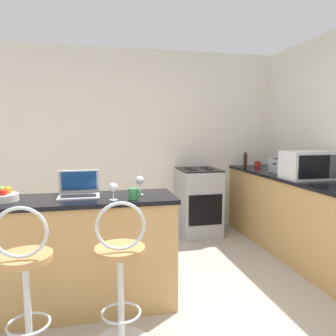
{
  "coord_description": "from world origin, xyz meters",
  "views": [
    {
      "loc": [
        -0.45,
        -2.1,
        1.49
      ],
      "look_at": [
        0.39,
        1.61,
        1.04
      ],
      "focal_mm": 35.0,
      "sensor_mm": 36.0,
      "label": 1
    }
  ],
  "objects_px": {
    "fruit_bowl": "(4,196)",
    "wine_glass_short": "(140,181)",
    "bar_stool_far": "(121,279)",
    "mug_red": "(257,164)",
    "wine_glass_tall": "(113,188)",
    "bar_stool_near": "(26,288)",
    "toaster": "(282,166)",
    "laptop": "(79,189)",
    "mug_green": "(134,194)",
    "microwave": "(308,165)",
    "pepper_mill": "(245,160)",
    "stove_range": "(199,202)"
  },
  "relations": [
    {
      "from": "fruit_bowl",
      "to": "wine_glass_short",
      "type": "bearing_deg",
      "value": 0.36
    },
    {
      "from": "bar_stool_far",
      "to": "mug_red",
      "type": "bearing_deg",
      "value": 45.99
    },
    {
      "from": "wine_glass_tall",
      "to": "wine_glass_short",
      "type": "xyz_separation_m",
      "value": [
        0.23,
        0.17,
        0.02
      ]
    },
    {
      "from": "bar_stool_near",
      "to": "wine_glass_tall",
      "type": "bearing_deg",
      "value": 36.56
    },
    {
      "from": "toaster",
      "to": "wine_glass_short",
      "type": "height_order",
      "value": "toaster"
    },
    {
      "from": "laptop",
      "to": "mug_green",
      "type": "height_order",
      "value": "laptop"
    },
    {
      "from": "mug_green",
      "to": "wine_glass_short",
      "type": "height_order",
      "value": "wine_glass_short"
    },
    {
      "from": "microwave",
      "to": "fruit_bowl",
      "type": "bearing_deg",
      "value": -171.0
    },
    {
      "from": "toaster",
      "to": "mug_red",
      "type": "distance_m",
      "value": 0.68
    },
    {
      "from": "wine_glass_short",
      "to": "fruit_bowl",
      "type": "bearing_deg",
      "value": -179.64
    },
    {
      "from": "pepper_mill",
      "to": "mug_red",
      "type": "bearing_deg",
      "value": 5.05
    },
    {
      "from": "fruit_bowl",
      "to": "wine_glass_tall",
      "type": "relative_size",
      "value": 1.59
    },
    {
      "from": "mug_green",
      "to": "wine_glass_short",
      "type": "bearing_deg",
      "value": 67.03
    },
    {
      "from": "mug_red",
      "to": "bar_stool_near",
      "type": "bearing_deg",
      "value": -140.84
    },
    {
      "from": "stove_range",
      "to": "fruit_bowl",
      "type": "xyz_separation_m",
      "value": [
        -2.12,
        -1.64,
        0.51
      ]
    },
    {
      "from": "bar_stool_near",
      "to": "stove_range",
      "type": "distance_m",
      "value": 2.91
    },
    {
      "from": "bar_stool_far",
      "to": "mug_green",
      "type": "height_order",
      "value": "bar_stool_far"
    },
    {
      "from": "bar_stool_far",
      "to": "wine_glass_short",
      "type": "relative_size",
      "value": 6.43
    },
    {
      "from": "toaster",
      "to": "mug_red",
      "type": "bearing_deg",
      "value": 88.91
    },
    {
      "from": "laptop",
      "to": "stove_range",
      "type": "distance_m",
      "value": 2.26
    },
    {
      "from": "bar_stool_far",
      "to": "microwave",
      "type": "relative_size",
      "value": 1.97
    },
    {
      "from": "toaster",
      "to": "pepper_mill",
      "type": "relative_size",
      "value": 1.37
    },
    {
      "from": "mug_green",
      "to": "wine_glass_short",
      "type": "relative_size",
      "value": 0.6
    },
    {
      "from": "toaster",
      "to": "mug_green",
      "type": "relative_size",
      "value": 3.24
    },
    {
      "from": "bar_stool_near",
      "to": "bar_stool_far",
      "type": "height_order",
      "value": "same"
    },
    {
      "from": "wine_glass_short",
      "to": "laptop",
      "type": "bearing_deg",
      "value": 171.93
    },
    {
      "from": "bar_stool_near",
      "to": "laptop",
      "type": "relative_size",
      "value": 3.14
    },
    {
      "from": "wine_glass_short",
      "to": "mug_red",
      "type": "distance_m",
      "value": 2.58
    },
    {
      "from": "bar_stool_near",
      "to": "wine_glass_short",
      "type": "distance_m",
      "value": 1.15
    },
    {
      "from": "bar_stool_near",
      "to": "wine_glass_short",
      "type": "xyz_separation_m",
      "value": [
        0.81,
        0.6,
        0.56
      ]
    },
    {
      "from": "stove_range",
      "to": "mug_green",
      "type": "height_order",
      "value": "mug_green"
    },
    {
      "from": "wine_glass_tall",
      "to": "pepper_mill",
      "type": "xyz_separation_m",
      "value": [
        2.0,
        1.82,
        0.01
      ]
    },
    {
      "from": "stove_range",
      "to": "mug_green",
      "type": "xyz_separation_m",
      "value": [
        -1.13,
        -1.79,
        0.51
      ]
    },
    {
      "from": "bar_stool_far",
      "to": "fruit_bowl",
      "type": "bearing_deg",
      "value": 144.91
    },
    {
      "from": "microwave",
      "to": "wine_glass_short",
      "type": "bearing_deg",
      "value": -166.43
    },
    {
      "from": "stove_range",
      "to": "mug_green",
      "type": "distance_m",
      "value": 2.18
    },
    {
      "from": "laptop",
      "to": "wine_glass_short",
      "type": "bearing_deg",
      "value": -8.07
    },
    {
      "from": "bar_stool_near",
      "to": "toaster",
      "type": "height_order",
      "value": "toaster"
    },
    {
      "from": "bar_stool_far",
      "to": "mug_green",
      "type": "distance_m",
      "value": 0.67
    },
    {
      "from": "fruit_bowl",
      "to": "pepper_mill",
      "type": "bearing_deg",
      "value": 30.33
    },
    {
      "from": "bar_stool_near",
      "to": "pepper_mill",
      "type": "height_order",
      "value": "pepper_mill"
    },
    {
      "from": "mug_red",
      "to": "laptop",
      "type": "bearing_deg",
      "value": -147.17
    },
    {
      "from": "toaster",
      "to": "stove_range",
      "type": "distance_m",
      "value": 1.24
    },
    {
      "from": "stove_range",
      "to": "toaster",
      "type": "bearing_deg",
      "value": -35.4
    },
    {
      "from": "laptop",
      "to": "microwave",
      "type": "relative_size",
      "value": 0.63
    },
    {
      "from": "stove_range",
      "to": "wine_glass_tall",
      "type": "height_order",
      "value": "wine_glass_tall"
    },
    {
      "from": "pepper_mill",
      "to": "bar_stool_far",
      "type": "bearing_deg",
      "value": -131.43
    },
    {
      "from": "wine_glass_short",
      "to": "toaster",
      "type": "bearing_deg",
      "value": 26.83
    },
    {
      "from": "wine_glass_tall",
      "to": "mug_green",
      "type": "xyz_separation_m",
      "value": [
        0.16,
        0.0,
        -0.05
      ]
    },
    {
      "from": "toaster",
      "to": "pepper_mill",
      "type": "bearing_deg",
      "value": 106.3
    }
  ]
}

